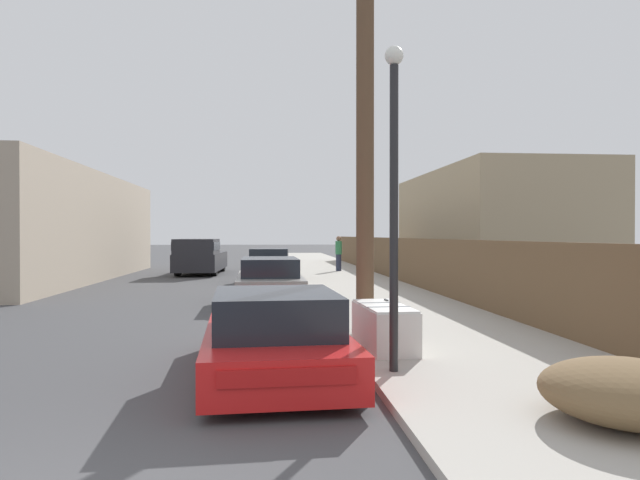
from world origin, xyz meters
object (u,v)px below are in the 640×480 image
(discarded_fridge, at_px, (384,326))
(car_parked_mid, at_px, (269,281))
(parked_sports_car_red, at_px, (274,337))
(car_parked_far, at_px, (270,266))
(brush_pile, at_px, (628,391))
(street_lamp, at_px, (394,182))
(pickup_truck, at_px, (200,256))
(pedestrian, at_px, (339,253))
(utility_pole, at_px, (365,87))

(discarded_fridge, xyz_separation_m, car_parked_mid, (-1.86, 7.55, 0.14))
(parked_sports_car_red, bearing_deg, car_parked_far, 86.86)
(car_parked_far, relative_size, brush_pile, 2.51)
(street_lamp, bearing_deg, discarded_fridge, 83.02)
(street_lamp, bearing_deg, pickup_truck, 103.39)
(discarded_fridge, bearing_deg, pedestrian, 81.87)
(car_parked_far, xyz_separation_m, pickup_truck, (-3.47, 5.08, 0.24))
(car_parked_far, xyz_separation_m, street_lamp, (1.60, -16.25, 2.06))
(discarded_fridge, relative_size, car_parked_far, 0.43)
(car_parked_mid, height_order, street_lamp, street_lamp)
(utility_pole, bearing_deg, car_parked_mid, 106.74)
(street_lamp, relative_size, pedestrian, 2.48)
(pedestrian, bearing_deg, discarded_fridge, -95.10)
(parked_sports_car_red, relative_size, pickup_truck, 0.78)
(car_parked_mid, distance_m, pickup_truck, 12.64)
(pedestrian, bearing_deg, utility_pole, -95.67)
(car_parked_mid, relative_size, car_parked_far, 1.08)
(parked_sports_car_red, relative_size, car_parked_far, 1.03)
(discarded_fridge, bearing_deg, utility_pole, 88.81)
(parked_sports_car_red, distance_m, pedestrian, 21.46)
(discarded_fridge, height_order, car_parked_mid, car_parked_mid)
(parked_sports_car_red, height_order, utility_pole, utility_pole)
(car_parked_mid, relative_size, brush_pile, 2.72)
(car_parked_mid, bearing_deg, discarded_fridge, -77.31)
(car_parked_mid, bearing_deg, parked_sports_car_red, -90.96)
(parked_sports_car_red, distance_m, brush_pile, 4.40)
(pedestrian, bearing_deg, street_lamp, -95.24)
(parked_sports_car_red, bearing_deg, discarded_fridge, 31.08)
(street_lamp, xyz_separation_m, pedestrian, (1.97, 21.52, -1.67))
(brush_pile, xyz_separation_m, pedestrian, (0.11, 23.83, 0.62))
(street_lamp, xyz_separation_m, brush_pile, (1.86, -2.31, -2.29))
(utility_pole, distance_m, pedestrian, 18.85)
(car_parked_mid, height_order, car_parked_far, car_parked_far)
(car_parked_far, height_order, utility_pole, utility_pole)
(car_parked_far, distance_m, brush_pile, 18.88)
(discarded_fridge, bearing_deg, street_lamp, -100.02)
(parked_sports_car_red, bearing_deg, brush_pile, -40.52)
(parked_sports_car_red, bearing_deg, utility_pole, 54.31)
(discarded_fridge, xyz_separation_m, utility_pole, (-0.05, 1.54, 4.36))
(car_parked_mid, distance_m, street_lamp, 9.54)
(car_parked_far, distance_m, street_lamp, 16.46)
(parked_sports_car_red, bearing_deg, pedestrian, 77.30)
(pickup_truck, distance_m, utility_pole, 19.32)
(car_parked_far, xyz_separation_m, brush_pile, (3.46, -18.56, -0.24))
(parked_sports_car_red, xyz_separation_m, pedestrian, (3.61, 21.15, 0.50))
(pedestrian, bearing_deg, brush_pile, -90.27)
(car_parked_far, bearing_deg, pickup_truck, 127.35)
(car_parked_mid, height_order, pickup_truck, pickup_truck)
(pickup_truck, bearing_deg, parked_sports_car_red, 101.26)
(pickup_truck, bearing_deg, car_parked_far, 126.32)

